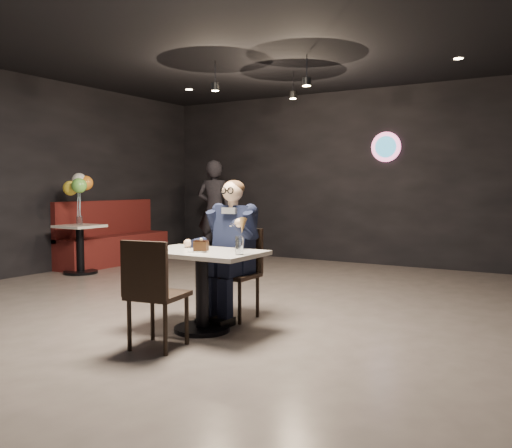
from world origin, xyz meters
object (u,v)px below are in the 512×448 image
Objects in this scene: side_table at (80,249)px; chair_near at (158,293)px; passerby at (214,210)px; main_table at (202,291)px; balloon_vase at (80,220)px; seated_man at (234,248)px; booth_bench at (114,232)px; sundae_glass at (239,245)px; chair_far at (234,274)px.

chair_near is at bearing -32.90° from side_table.
side_table is 2.64m from passerby.
balloon_vase reaches higher than main_table.
booth_bench is (-3.89, 2.17, -0.17)m from seated_man.
booth_bench is 1.08m from balloon_vase.
passerby reaches higher than main_table.
main_table is 0.64m from sundae_glass.
booth_bench is at bearing 130.89° from chair_near.
main_table is 0.50× the size of booth_bench.
seated_man is 8.99× the size of sundae_glass.
booth_bench is at bearing 147.38° from sundae_glass.
passerby is (-2.81, 4.19, 0.53)m from main_table.
passerby is (0.78, 2.47, 0.54)m from side_table.
main_table is 6.87× the size of sundae_glass.
sundae_glass is 4.44m from side_table.
chair_far is 1.16m from chair_near.
chair_far is 3.80m from balloon_vase.
chair_near is 5.12m from booth_bench.
passerby is at bearing 127.52° from sundae_glass.
booth_bench is 1.06m from side_table.
balloon_vase is (-4.04, 1.78, -0.01)m from sundae_glass.
seated_man is at bearing -18.03° from balloon_vase.
seated_man reaches higher than main_table.
balloon_vase reaches higher than side_table.
passerby is at bearing 53.48° from booth_bench.
chair_near is (-0.00, -0.61, 0.09)m from main_table.
chair_far is 0.84m from sundae_glass.
seated_man is 0.77m from sundae_glass.
main_table is 3.98m from side_table.
chair_near is at bearing 106.39° from passerby.
balloon_vase is at bearing 156.24° from sundae_glass.
sundae_glass is at bearing -23.76° from side_table.
seated_man is 3.80m from side_table.
side_table is (-3.59, 1.17, -0.35)m from seated_man.
main_table reaches higher than side_table.
chair_near reaches higher than balloon_vase.
balloon_vase is (-3.59, 1.72, 0.44)m from main_table.
chair_far is at bearing 126.42° from sundae_glass.
seated_man is 1.94× the size of side_table.
sundae_glass is at bearing -53.58° from seated_man.
chair_near is 0.64× the size of seated_man.
passerby is at bearing 127.70° from chair_far.
main_table is 5.07m from passerby.
booth_bench reaches higher than chair_near.
booth_bench is at bearing 106.70° from balloon_vase.
seated_man is at bearing -90.00° from chair_far.
passerby is at bearing 111.78° from chair_near.
side_table is at bearing 0.00° from balloon_vase.
chair_near reaches higher than side_table.
main_table is at bearing -25.57° from balloon_vase.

